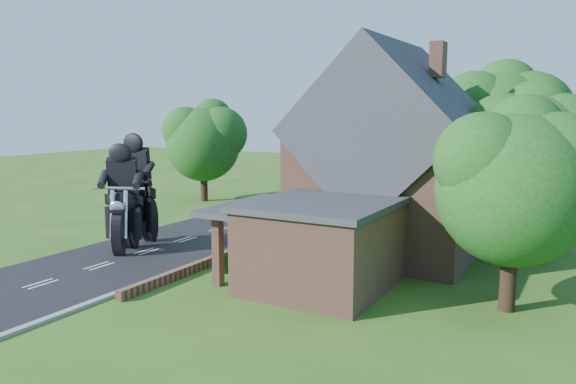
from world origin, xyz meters
The scene contains 19 objects.
ground centered at (0.00, 0.00, 0.00)m, with size 120.00×120.00×0.00m, color #2E5818.
road centered at (0.00, 0.00, 0.01)m, with size 7.00×80.00×0.02m, color black.
kerb centered at (3.65, 0.00, 0.06)m, with size 0.30×80.00×0.12m, color gray.
garden_wall centered at (4.30, 5.00, 0.20)m, with size 0.30×22.00×0.40m, color brown.
house centered at (10.49, 6.00, 4.34)m, with size 9.54×8.64×10.24m.
annex centered at (9.87, -0.80, 1.77)m, with size 7.05×5.94×3.44m.
tree_annex_side centered at (17.13, 0.10, 4.69)m, with size 5.64×5.20×7.48m.
tree_house_right centered at (16.65, 8.62, 5.19)m, with size 6.51×6.00×8.40m.
tree_behind_house centered at (14.18, 16.14, 6.23)m, with size 7.81×7.20×10.08m.
tree_behind_left centered at (8.16, 17.13, 5.73)m, with size 6.94×6.40×9.16m.
tree_far_road centered at (-6.86, 14.11, 4.84)m, with size 6.08×5.60×7.84m.
shrub_a centered at (5.30, -1.00, 0.55)m, with size 0.90×0.90×1.10m, color #113717.
shrub_b centered at (5.30, 1.50, 0.55)m, with size 0.90×0.90×1.10m, color #113717.
shrub_c centered at (5.30, 4.00, 0.55)m, with size 0.90×0.90×1.10m, color #113717.
shrub_d centered at (5.30, 9.00, 0.55)m, with size 0.90×0.90×1.10m, color #113717.
shrub_e centered at (5.30, 11.50, 0.55)m, with size 0.90×0.90×1.10m, color #113717.
shrub_f centered at (5.30, 14.00, 0.55)m, with size 0.90×0.90×1.10m, color #113717.
motorcycle_lead centered at (-0.77, -0.60, 0.80)m, with size 0.44×1.73×1.61m, color black, non-canonical shape.
motorcycle_follow centered at (-1.27, 0.87, 0.87)m, with size 0.47×1.86×1.73m, color black, non-canonical shape.
Camera 1 is at (19.31, -20.11, 6.91)m, focal length 35.00 mm.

